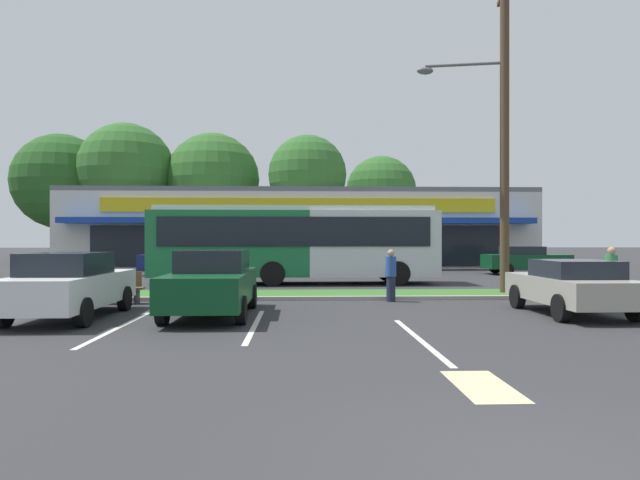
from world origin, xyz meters
The scene contains 23 objects.
ground_plane centered at (0.00, 0.00, 0.00)m, with size 240.00×240.00×0.00m, color #2D2D30.
grass_median centered at (0.00, 14.00, 0.06)m, with size 56.00×2.20×0.12m, color #386B28.
curb_lip centered at (0.00, 12.78, 0.06)m, with size 56.00×0.24×0.12m, color #99968C.
parking_stripe_0 centered at (-5.88, 7.61, 0.00)m, with size 0.12×4.80×0.01m, color silver.
parking_stripe_1 centered at (-3.00, 7.86, 0.00)m, with size 0.12×4.80×0.01m, color silver.
parking_stripe_2 centered at (0.23, 6.04, 0.00)m, with size 0.12×4.80×0.01m, color silver.
lot_arrow centered at (0.32, 2.66, 0.00)m, with size 0.70×1.60×0.01m, color beige.
storefront_building centered at (-1.94, 36.28, 2.58)m, with size 30.44×13.91×5.15m.
tree_far_left centered at (-22.46, 44.51, 6.85)m, with size 8.15×8.15×10.93m.
tree_left centered at (-16.70, 43.68, 7.67)m, with size 8.12×8.12×11.74m.
tree_mid_left centered at (-9.52, 44.59, 7.06)m, with size 8.11×8.11×11.12m.
tree_mid centered at (-1.28, 42.79, 7.35)m, with size 6.62×6.62×10.68m.
tree_mid_right centered at (5.43, 45.81, 6.22)m, with size 6.32×6.32×9.40m.
utility_pole centered at (4.67, 13.91, 5.74)m, with size 3.13×2.38×10.77m.
city_bus centered at (-2.19, 19.09, 1.77)m, with size 11.91×2.74×3.25m.
bus_stop_bench centered at (-7.37, 12.00, 0.50)m, with size 1.60×0.45×0.95m.
car_0 centered at (10.08, 24.98, 0.78)m, with size 4.34×2.00×1.50m.
car_1 centered at (-8.01, 25.04, 0.80)m, with size 4.39×1.96×1.54m.
car_2 centered at (-7.47, 9.04, 0.80)m, with size 1.90×4.56×1.57m.
car_3 centered at (-4.17, 9.45, 0.82)m, with size 1.94×4.72×1.61m.
car_5 centered at (4.79, 9.26, 0.72)m, with size 1.96×4.10×1.37m.
pedestrian_near_bench centered at (0.75, 12.33, 0.79)m, with size 0.32×0.32×1.57m.
pedestrian_by_pole centered at (6.84, 11.09, 0.84)m, with size 0.34×0.34×1.67m.
Camera 1 is at (-2.05, -4.41, 1.89)m, focal length 31.36 mm.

